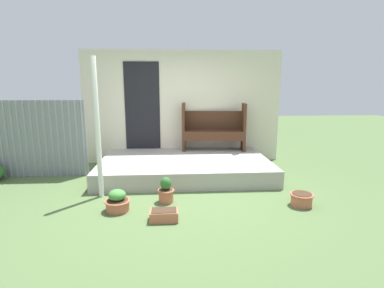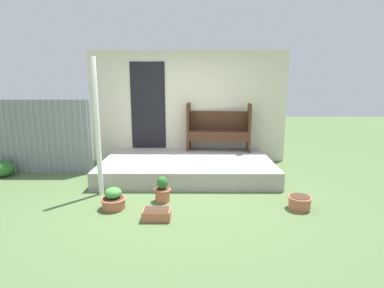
{
  "view_description": "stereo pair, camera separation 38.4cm",
  "coord_description": "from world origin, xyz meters",
  "px_view_note": "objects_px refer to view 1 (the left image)",
  "views": [
    {
      "loc": [
        -0.08,
        -4.92,
        1.86
      ],
      "look_at": [
        0.28,
        0.37,
        0.78
      ],
      "focal_mm": 28.0,
      "sensor_mm": 36.0,
      "label": 1
    },
    {
      "loc": [
        0.31,
        -4.93,
        1.86
      ],
      "look_at": [
        0.28,
        0.37,
        0.78
      ],
      "focal_mm": 28.0,
      "sensor_mm": 36.0,
      "label": 2
    }
  ],
  "objects_px": {
    "support_post": "(97,129)",
    "flower_pot_right": "(302,199)",
    "flower_pot_middle": "(166,191)",
    "planter_box_rect": "(164,215)",
    "flower_pot_left": "(117,202)",
    "bench": "(213,127)"
  },
  "relations": [
    {
      "from": "flower_pot_middle",
      "to": "planter_box_rect",
      "type": "bearing_deg",
      "value": -91.32
    },
    {
      "from": "bench",
      "to": "flower_pot_left",
      "type": "relative_size",
      "value": 3.83
    },
    {
      "from": "support_post",
      "to": "flower_pot_right",
      "type": "bearing_deg",
      "value": -10.69
    },
    {
      "from": "flower_pot_middle",
      "to": "planter_box_rect",
      "type": "height_order",
      "value": "flower_pot_middle"
    },
    {
      "from": "support_post",
      "to": "flower_pot_right",
      "type": "height_order",
      "value": "support_post"
    },
    {
      "from": "flower_pot_left",
      "to": "flower_pot_right",
      "type": "relative_size",
      "value": 1.07
    },
    {
      "from": "flower_pot_middle",
      "to": "support_post",
      "type": "bearing_deg",
      "value": 163.56
    },
    {
      "from": "support_post",
      "to": "flower_pot_right",
      "type": "relative_size",
      "value": 6.31
    },
    {
      "from": "flower_pot_left",
      "to": "flower_pot_right",
      "type": "xyz_separation_m",
      "value": [
        2.8,
        0.0,
        -0.03
      ]
    },
    {
      "from": "bench",
      "to": "flower_pot_left",
      "type": "bearing_deg",
      "value": -119.63
    },
    {
      "from": "flower_pot_left",
      "to": "flower_pot_middle",
      "type": "bearing_deg",
      "value": 21.72
    },
    {
      "from": "support_post",
      "to": "flower_pot_middle",
      "type": "relative_size",
      "value": 5.55
    },
    {
      "from": "support_post",
      "to": "bench",
      "type": "height_order",
      "value": "support_post"
    },
    {
      "from": "bench",
      "to": "flower_pot_right",
      "type": "relative_size",
      "value": 4.08
    },
    {
      "from": "support_post",
      "to": "flower_pot_right",
      "type": "xyz_separation_m",
      "value": [
        3.17,
        -0.6,
        -1.02
      ]
    },
    {
      "from": "flower_pot_middle",
      "to": "planter_box_rect",
      "type": "distance_m",
      "value": 0.66
    },
    {
      "from": "bench",
      "to": "planter_box_rect",
      "type": "distance_m",
      "value": 3.24
    },
    {
      "from": "support_post",
      "to": "bench",
      "type": "bearing_deg",
      "value": 42.63
    },
    {
      "from": "flower_pot_left",
      "to": "planter_box_rect",
      "type": "xyz_separation_m",
      "value": [
        0.69,
        -0.37,
        -0.07
      ]
    },
    {
      "from": "flower_pot_left",
      "to": "flower_pot_right",
      "type": "bearing_deg",
      "value": 0.07
    },
    {
      "from": "flower_pot_left",
      "to": "flower_pot_middle",
      "type": "height_order",
      "value": "flower_pot_middle"
    },
    {
      "from": "flower_pot_right",
      "to": "flower_pot_left",
      "type": "bearing_deg",
      "value": -179.93
    }
  ]
}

